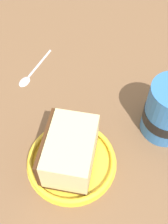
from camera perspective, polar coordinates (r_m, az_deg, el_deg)
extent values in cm
cube|color=brown|center=(52.68, -2.70, -6.76)|extent=(128.50, 128.50, 3.14)
cylinder|color=yellow|center=(49.08, -2.48, -9.96)|extent=(15.25, 15.25, 0.60)
torus|color=yellow|center=(48.41, -2.52, -9.57)|extent=(14.91, 14.91, 0.88)
cube|color=#472814|center=(48.54, -2.51, -9.64)|extent=(13.12, 12.17, 0.60)
cube|color=beige|center=(45.46, -2.67, -7.71)|extent=(13.12, 12.17, 6.33)
cube|color=#472814|center=(46.15, -7.51, -6.85)|extent=(9.35, 6.61, 6.33)
cylinder|color=black|center=(51.48, 16.39, -0.54)|extent=(8.47, 8.47, 2.27)
ellipsoid|color=silver|center=(60.66, -11.89, 6.16)|extent=(3.48, 2.85, 0.80)
cylinder|color=silver|center=(64.03, -8.87, 9.77)|extent=(8.90, 3.41, 0.50)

